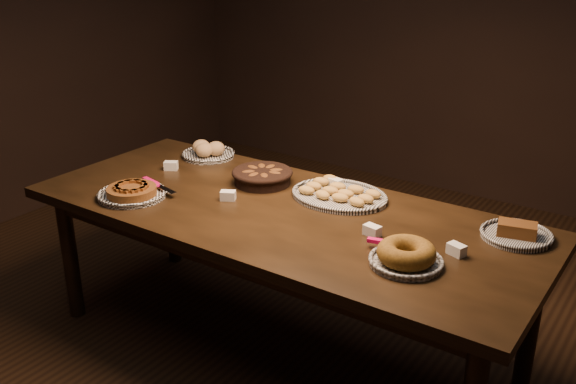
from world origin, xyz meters
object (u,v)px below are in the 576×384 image
Objects in this scene: buffet_table at (279,223)px; apple_tart_plate at (132,192)px; bundt_cake_plate at (406,256)px; madeleine_platter at (339,194)px.

apple_tart_plate is at bearing -157.23° from buffet_table.
buffet_table is 7.08× the size of bundt_cake_plate.
buffet_table is 5.08× the size of madeleine_platter.
madeleine_platter is at bearing 46.65° from apple_tart_plate.
bundt_cake_plate is at bearing 17.79° from apple_tart_plate.
bundt_cake_plate is (0.55, -0.43, 0.02)m from madeleine_platter.
bundt_cake_plate reaches higher than apple_tart_plate.
buffet_table is at bearing 35.68° from apple_tart_plate.
apple_tart_plate is 1.03× the size of bundt_cake_plate.
madeleine_platter is 0.70m from bundt_cake_plate.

